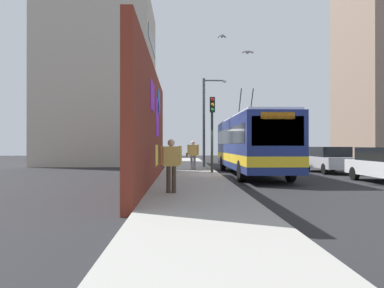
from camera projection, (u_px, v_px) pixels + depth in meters
ground_plane at (220, 176)px, 19.46m from camera, size 80.00×80.00×0.00m
sidewalk_slab at (190, 175)px, 19.41m from camera, size 48.00×3.20×0.15m
graffiti_wall at (151, 126)px, 15.27m from camera, size 13.80×0.32×4.93m
building_far_left at (100, 85)px, 31.91m from camera, size 8.84×9.12×14.00m
city_bus at (251, 143)px, 20.17m from camera, size 11.33×2.54×5.02m
parked_car_silver at (329, 159)px, 22.24m from camera, size 4.48×1.94×1.58m
pedestrian_near_wall at (171, 161)px, 11.59m from camera, size 0.23×0.69×1.72m
pedestrian_midblock at (193, 153)px, 22.01m from camera, size 0.24×0.78×1.79m
traffic_light at (212, 122)px, 20.15m from camera, size 0.49×0.28×4.22m
street_lamp at (207, 116)px, 25.84m from camera, size 0.44×1.71×6.30m
flying_pigeons at (242, 12)px, 16.83m from camera, size 9.54×1.91×3.50m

